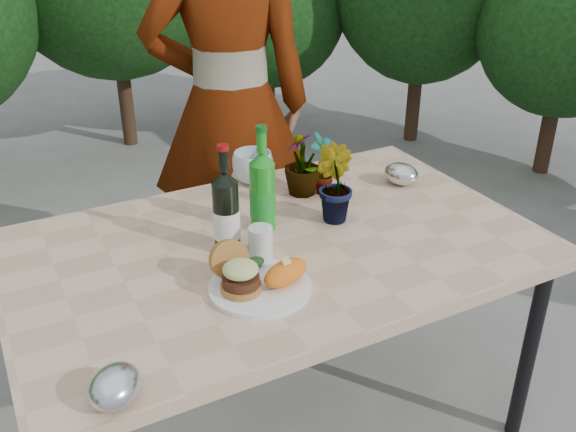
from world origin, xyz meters
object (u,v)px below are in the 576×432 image
dinner_plate (260,288)px  person (230,107)px  wine_bottle (226,213)px  patio_table (276,259)px

dinner_plate → person: person is taller
person → wine_bottle: bearing=83.9°
person → patio_table: bearing=94.3°
wine_bottle → dinner_plate: bearing=-93.2°
wine_bottle → person: size_ratio=0.18×
patio_table → wine_bottle: 0.23m
patio_table → dinner_plate: dinner_plate is taller
dinner_plate → wine_bottle: bearing=88.0°
patio_table → dinner_plate: size_ratio=5.71×
patio_table → person: 0.84m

